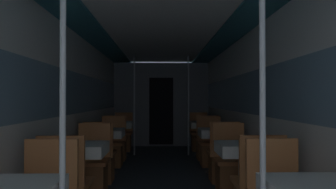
# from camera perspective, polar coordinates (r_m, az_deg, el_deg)

# --- Properties ---
(wall_left) EXTENTS (0.05, 10.36, 2.23)m
(wall_left) POSITION_cam_1_polar(r_m,az_deg,el_deg) (4.94, -16.23, -2.08)
(wall_left) COLOR silver
(wall_left) RESTS_ON ground_plane
(wall_right) EXTENTS (0.05, 10.36, 2.23)m
(wall_right) POSITION_cam_1_polar(r_m,az_deg,el_deg) (4.95, 14.01, -2.08)
(wall_right) COLOR silver
(wall_right) RESTS_ON ground_plane
(ceiling_panel) EXTENTS (2.58, 10.36, 0.07)m
(ceiling_panel) POSITION_cam_1_polar(r_m,az_deg,el_deg) (4.88, -1.09, 11.22)
(ceiling_panel) COLOR white
(ceiling_panel) RESTS_ON wall_left
(bulkhead_far) EXTENTS (2.53, 0.09, 2.23)m
(bulkhead_far) POSITION_cam_1_polar(r_m,az_deg,el_deg) (8.81, -1.18, -1.75)
(bulkhead_far) COLOR slate
(bulkhead_far) RESTS_ON ground_plane
(support_pole_left_0) EXTENTS (0.04, 0.04, 2.23)m
(support_pole_left_0) POSITION_cam_1_polar(r_m,az_deg,el_deg) (2.08, -17.88, -4.75)
(support_pole_left_0) COLOR silver
(support_pole_left_0) RESTS_ON ground_plane
(dining_table_left_1) EXTENTS (0.56, 0.56, 0.75)m
(dining_table_left_1) POSITION_cam_1_polar(r_m,az_deg,el_deg) (3.94, -14.90, -9.96)
(dining_table_left_1) COLOR #4C4C51
(dining_table_left_1) RESTS_ON ground_plane
(chair_left_far_1) EXTENTS (0.44, 0.44, 0.93)m
(chair_left_far_1) POSITION_cam_1_polar(r_m,az_deg,el_deg) (4.57, -13.11, -13.05)
(chair_left_far_1) COLOR #9C5B31
(chair_left_far_1) RESTS_ON ground_plane
(dining_table_left_2) EXTENTS (0.56, 0.56, 0.75)m
(dining_table_left_2) POSITION_cam_1_polar(r_m,az_deg,el_deg) (5.68, -10.61, -7.14)
(dining_table_left_2) COLOR #4C4C51
(dining_table_left_2) RESTS_ON ground_plane
(chair_left_near_2) EXTENTS (0.44, 0.44, 0.93)m
(chair_left_near_2) POSITION_cam_1_polar(r_m,az_deg,el_deg) (5.15, -11.72, -11.66)
(chair_left_near_2) COLOR #9C5B31
(chair_left_near_2) RESTS_ON ground_plane
(chair_left_far_2) EXTENTS (0.44, 0.44, 0.93)m
(chair_left_far_2) POSITION_cam_1_polar(r_m,az_deg,el_deg) (6.31, -9.73, -9.64)
(chair_left_far_2) COLOR #9C5B31
(chair_left_far_2) RESTS_ON ground_plane
(dining_table_left_3) EXTENTS (0.56, 0.56, 0.75)m
(dining_table_left_3) POSITION_cam_1_polar(r_m,az_deg,el_deg) (7.44, -8.37, -5.62)
(dining_table_left_3) COLOR #4C4C51
(dining_table_left_3) RESTS_ON ground_plane
(chair_left_near_3) EXTENTS (0.44, 0.44, 0.93)m
(chair_left_near_3) POSITION_cam_1_polar(r_m,az_deg,el_deg) (6.90, -8.99, -8.88)
(chair_left_near_3) COLOR #9C5B31
(chair_left_near_3) RESTS_ON ground_plane
(chair_left_far_3) EXTENTS (0.44, 0.44, 0.93)m
(chair_left_far_3) POSITION_cam_1_polar(r_m,az_deg,el_deg) (8.07, -7.85, -7.70)
(chair_left_far_3) COLOR #9C5B31
(chair_left_far_3) RESTS_ON ground_plane
(support_pole_left_3) EXTENTS (0.04, 0.04, 2.23)m
(support_pole_left_3) POSITION_cam_1_polar(r_m,az_deg,el_deg) (7.39, -5.89, -1.89)
(support_pole_left_3) COLOR silver
(support_pole_left_3) RESTS_ON ground_plane
(support_pole_right_0) EXTENTS (0.04, 0.04, 2.23)m
(support_pole_right_0) POSITION_cam_1_polar(r_m,az_deg,el_deg) (2.09, 16.15, -4.73)
(support_pole_right_0) COLOR silver
(support_pole_right_0) RESTS_ON ground_plane
(dining_table_right_1) EXTENTS (0.56, 0.56, 0.75)m
(dining_table_right_1) POSITION_cam_1_polar(r_m,az_deg,el_deg) (3.95, 12.78, -9.95)
(dining_table_right_1) COLOR #4C4C51
(dining_table_right_1) RESTS_ON ground_plane
(chair_right_far_1) EXTENTS (0.44, 0.44, 0.93)m
(chair_right_far_1) POSITION_cam_1_polar(r_m,az_deg,el_deg) (4.58, 10.93, -13.04)
(chair_right_far_1) COLOR #9C5B31
(chair_right_far_1) RESTS_ON ground_plane
(dining_table_right_2) EXTENTS (0.56, 0.56, 0.75)m
(dining_table_right_2) POSITION_cam_1_polar(r_m,az_deg,el_deg) (5.69, 8.35, -7.13)
(dining_table_right_2) COLOR #4C4C51
(dining_table_right_2) RESTS_ON ground_plane
(chair_right_near_2) EXTENTS (0.44, 0.44, 0.93)m
(chair_right_near_2) POSITION_cam_1_polar(r_m,az_deg,el_deg) (5.16, 9.49, -11.65)
(chair_right_near_2) COLOR #9C5B31
(chair_right_near_2) RESTS_ON ground_plane
(chair_right_far_2) EXTENTS (0.44, 0.44, 0.93)m
(chair_right_far_2) POSITION_cam_1_polar(r_m,az_deg,el_deg) (6.31, 7.44, -9.64)
(chair_right_far_2) COLOR #9C5B31
(chair_right_far_2) RESTS_ON ground_plane
(dining_table_right_3) EXTENTS (0.56, 0.56, 0.75)m
(dining_table_right_3) POSITION_cam_1_polar(r_m,az_deg,el_deg) (7.45, 6.04, -5.63)
(dining_table_right_3) COLOR #4C4C51
(dining_table_right_3) RESTS_ON ground_plane
(chair_right_near_3) EXTENTS (0.44, 0.44, 0.93)m
(chair_right_near_3) POSITION_cam_1_polar(r_m,az_deg,el_deg) (6.90, 6.68, -8.88)
(chair_right_near_3) COLOR #9C5B31
(chair_right_near_3) RESTS_ON ground_plane
(chair_right_far_3) EXTENTS (0.44, 0.44, 0.93)m
(chair_right_far_3) POSITION_cam_1_polar(r_m,az_deg,el_deg) (8.07, 5.50, -7.70)
(chair_right_far_3) COLOR #9C5B31
(chair_right_far_3) RESTS_ON ground_plane
(support_pole_right_3) EXTENTS (0.04, 0.04, 2.23)m
(support_pole_right_3) POSITION_cam_1_polar(r_m,az_deg,el_deg) (7.39, 3.56, -1.90)
(support_pole_right_3) COLOR silver
(support_pole_right_3) RESTS_ON ground_plane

